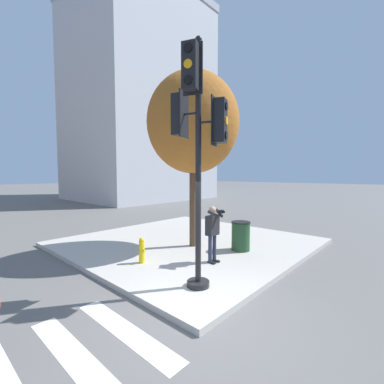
{
  "coord_description": "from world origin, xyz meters",
  "views": [
    {
      "loc": [
        -3.54,
        -3.1,
        2.65
      ],
      "look_at": [
        1.25,
        1.25,
        2.21
      ],
      "focal_mm": 24.0,
      "sensor_mm": 36.0,
      "label": 1
    }
  ],
  "objects_px": {
    "person_photographer": "(213,229)",
    "street_tree": "(193,123)",
    "fire_hydrant": "(142,250)",
    "traffic_signal_pole": "(197,134)",
    "trash_bin": "(241,236)"
  },
  "relations": [
    {
      "from": "person_photographer",
      "to": "trash_bin",
      "type": "bearing_deg",
      "value": 1.19
    },
    {
      "from": "person_photographer",
      "to": "trash_bin",
      "type": "distance_m",
      "value": 1.64
    },
    {
      "from": "person_photographer",
      "to": "trash_bin",
      "type": "height_order",
      "value": "person_photographer"
    },
    {
      "from": "street_tree",
      "to": "fire_hydrant",
      "type": "relative_size",
      "value": 8.26
    },
    {
      "from": "traffic_signal_pole",
      "to": "trash_bin",
      "type": "relative_size",
      "value": 5.68
    },
    {
      "from": "street_tree",
      "to": "trash_bin",
      "type": "xyz_separation_m",
      "value": [
        0.67,
        -1.53,
        -3.79
      ]
    },
    {
      "from": "person_photographer",
      "to": "trash_bin",
      "type": "relative_size",
      "value": 1.69
    },
    {
      "from": "traffic_signal_pole",
      "to": "trash_bin",
      "type": "xyz_separation_m",
      "value": [
        3.13,
        0.8,
        -2.9
      ]
    },
    {
      "from": "person_photographer",
      "to": "fire_hydrant",
      "type": "xyz_separation_m",
      "value": [
        -1.39,
        1.47,
        -0.61
      ]
    },
    {
      "from": "traffic_signal_pole",
      "to": "fire_hydrant",
      "type": "bearing_deg",
      "value": 85.47
    },
    {
      "from": "person_photographer",
      "to": "street_tree",
      "type": "bearing_deg",
      "value": 60.37
    },
    {
      "from": "fire_hydrant",
      "to": "traffic_signal_pole",
      "type": "bearing_deg",
      "value": -94.53
    },
    {
      "from": "traffic_signal_pole",
      "to": "person_photographer",
      "type": "distance_m",
      "value": 2.98
    },
    {
      "from": "street_tree",
      "to": "fire_hydrant",
      "type": "bearing_deg",
      "value": -177.55
    },
    {
      "from": "street_tree",
      "to": "fire_hydrant",
      "type": "distance_m",
      "value": 4.53
    }
  ]
}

